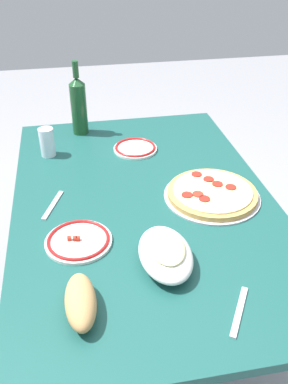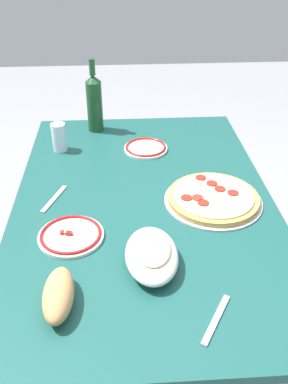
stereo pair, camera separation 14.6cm
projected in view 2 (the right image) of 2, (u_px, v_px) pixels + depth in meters
ground_plane at (144, 333)px, 1.88m from camera, size 8.00×8.00×0.00m
dining_table at (144, 224)px, 1.54m from camera, size 1.39×0.90×0.73m
pepperoni_pizza at (213, 198)px, 1.46m from camera, size 0.34×0.34×0.03m
baked_pasta_dish at (153, 253)px, 1.19m from camera, size 0.24×0.15×0.08m
wine_bottle at (94, 102)px, 1.88m from camera, size 0.07×0.07×0.33m
water_glass at (59, 137)px, 1.76m from camera, size 0.06×0.06×0.12m
side_plate_near at (146, 148)px, 1.79m from camera, size 0.18×0.18×0.02m
side_plate_far at (71, 235)px, 1.30m from camera, size 0.20×0.20×0.02m
bread_loaf at (58, 295)px, 1.06m from camera, size 0.19×0.08×0.07m
fork_left at (216, 319)px, 1.04m from camera, size 0.15×0.10×0.00m
fork_right at (54, 199)px, 1.48m from camera, size 0.16×0.08×0.00m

